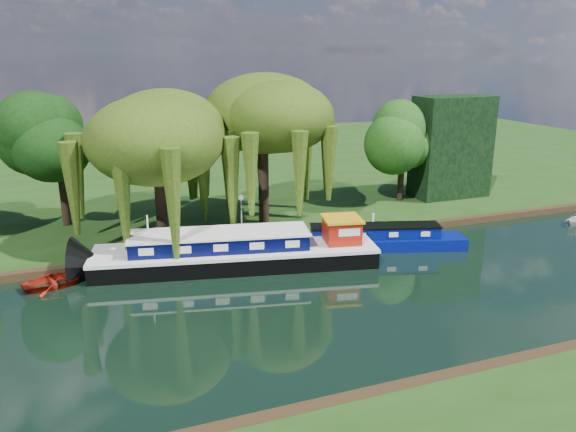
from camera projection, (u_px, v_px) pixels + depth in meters
name	position (u px, v px, depth m)	size (l,w,h in m)	color
ground	(292.00, 306.00, 27.13)	(120.00, 120.00, 0.00)	black
far_bank	(174.00, 168.00, 57.58)	(120.00, 52.00, 0.45)	#18330E
dutch_barge	(238.00, 252.00, 31.99)	(16.42, 6.72, 3.38)	black
narrowboat	(375.00, 240.00, 34.83)	(11.34, 5.06, 1.64)	#040E64
red_dinghy	(58.00, 285.00, 29.56)	(2.50, 3.50, 0.73)	maroon
white_cruiser	(576.00, 225.00, 39.63)	(1.94, 2.25, 1.18)	silver
willow_left	(157.00, 139.00, 33.34)	(7.28, 7.28, 8.73)	black
willow_right	(263.00, 126.00, 36.90)	(7.48, 7.48, 9.11)	black
tree_far_mid	(58.00, 142.00, 36.65)	(5.01, 5.01, 8.19)	black
tree_far_right	(403.00, 142.00, 43.27)	(4.12, 4.12, 6.75)	black
conifer_hedge	(451.00, 147.00, 44.83)	(6.00, 3.00, 8.00)	black
lamppost	(241.00, 203.00, 36.03)	(0.36, 0.36, 2.56)	silver
mooring_posts	(235.00, 237.00, 34.23)	(19.16, 0.16, 1.00)	silver
reeds_near	(520.00, 345.00, 22.49)	(33.70, 1.50, 1.10)	#224612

